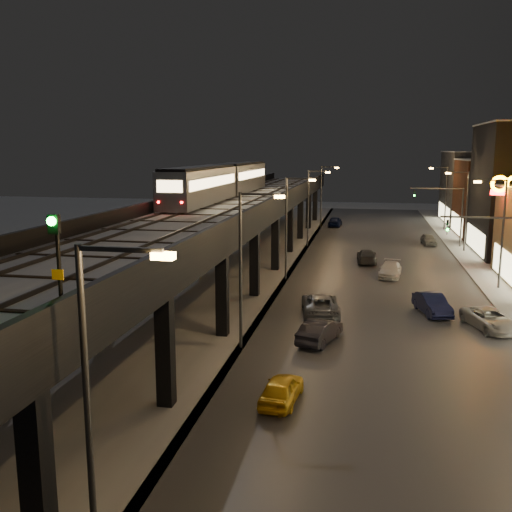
{
  "coord_description": "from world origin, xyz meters",
  "views": [
    {
      "loc": [
        6.26,
        -17.67,
        11.25
      ],
      "look_at": [
        -0.29,
        15.42,
        5.0
      ],
      "focal_mm": 40.0,
      "sensor_mm": 36.0,
      "label": 1
    }
  ],
  "objects_px": {
    "car_mid_dark": "(367,257)",
    "car_onc_red": "(429,240)",
    "rail_signal": "(56,245)",
    "car_onc_silver": "(432,305)",
    "car_near_white": "(320,332)",
    "car_onc_white": "(390,270)",
    "car_taxi": "(282,390)",
    "car_far_white": "(335,222)",
    "car_onc_dark": "(490,320)",
    "car_mid_silver": "(320,305)",
    "subway_train": "(224,180)"
  },
  "relations": [
    {
      "from": "rail_signal",
      "to": "car_far_white",
      "type": "height_order",
      "value": "rail_signal"
    },
    {
      "from": "car_taxi",
      "to": "car_onc_dark",
      "type": "height_order",
      "value": "car_onc_dark"
    },
    {
      "from": "car_near_white",
      "to": "car_far_white",
      "type": "bearing_deg",
      "value": -70.51
    },
    {
      "from": "subway_train",
      "to": "car_onc_red",
      "type": "xyz_separation_m",
      "value": [
        22.03,
        13.3,
        -7.6
      ]
    },
    {
      "from": "car_taxi",
      "to": "car_mid_silver",
      "type": "distance_m",
      "value": 14.41
    },
    {
      "from": "car_onc_silver",
      "to": "car_onc_dark",
      "type": "bearing_deg",
      "value": -55.87
    },
    {
      "from": "car_near_white",
      "to": "rail_signal",
      "type": "bearing_deg",
      "value": 89.57
    },
    {
      "from": "car_near_white",
      "to": "car_onc_dark",
      "type": "xyz_separation_m",
      "value": [
        10.42,
        4.59,
        -0.03
      ]
    },
    {
      "from": "car_far_white",
      "to": "car_onc_white",
      "type": "distance_m",
      "value": 34.56
    },
    {
      "from": "car_onc_red",
      "to": "car_onc_white",
      "type": "bearing_deg",
      "value": -109.74
    },
    {
      "from": "car_mid_dark",
      "to": "car_onc_silver",
      "type": "height_order",
      "value": "car_onc_silver"
    },
    {
      "from": "car_mid_dark",
      "to": "car_onc_silver",
      "type": "xyz_separation_m",
      "value": [
        4.58,
        -17.86,
        0.04
      ]
    },
    {
      "from": "car_near_white",
      "to": "car_onc_white",
      "type": "distance_m",
      "value": 19.69
    },
    {
      "from": "car_onc_silver",
      "to": "car_mid_dark",
      "type": "bearing_deg",
      "value": 89.69
    },
    {
      "from": "car_taxi",
      "to": "car_near_white",
      "type": "xyz_separation_m",
      "value": [
        0.99,
        8.58,
        0.05
      ]
    },
    {
      "from": "car_mid_dark",
      "to": "car_onc_red",
      "type": "height_order",
      "value": "car_mid_dark"
    },
    {
      "from": "car_taxi",
      "to": "car_onc_silver",
      "type": "distance_m",
      "value": 17.98
    },
    {
      "from": "rail_signal",
      "to": "car_mid_silver",
      "type": "bearing_deg",
      "value": 77.62
    },
    {
      "from": "car_mid_dark",
      "to": "car_far_white",
      "type": "relative_size",
      "value": 1.07
    },
    {
      "from": "car_near_white",
      "to": "car_mid_silver",
      "type": "relative_size",
      "value": 0.79
    },
    {
      "from": "car_mid_silver",
      "to": "car_onc_white",
      "type": "relative_size",
      "value": 1.18
    },
    {
      "from": "car_near_white",
      "to": "car_far_white",
      "type": "height_order",
      "value": "car_far_white"
    },
    {
      "from": "rail_signal",
      "to": "car_onc_dark",
      "type": "distance_m",
      "value": 29.29
    },
    {
      "from": "rail_signal",
      "to": "car_onc_dark",
      "type": "relative_size",
      "value": 0.63
    },
    {
      "from": "subway_train",
      "to": "car_near_white",
      "type": "xyz_separation_m",
      "value": [
        12.2,
        -25.05,
        -7.56
      ]
    },
    {
      "from": "rail_signal",
      "to": "car_onc_white",
      "type": "distance_m",
      "value": 39.81
    },
    {
      "from": "car_onc_dark",
      "to": "car_near_white",
      "type": "bearing_deg",
      "value": -175.16
    },
    {
      "from": "car_taxi",
      "to": "subway_train",
      "type": "bearing_deg",
      "value": -66.38
    },
    {
      "from": "car_near_white",
      "to": "car_mid_dark",
      "type": "distance_m",
      "value": 25.44
    },
    {
      "from": "car_onc_white",
      "to": "subway_train",
      "type": "bearing_deg",
      "value": 167.44
    },
    {
      "from": "car_onc_white",
      "to": "car_onc_dark",
      "type": "bearing_deg",
      "value": -61.69
    },
    {
      "from": "car_onc_red",
      "to": "car_far_white",
      "type": "bearing_deg",
      "value": 124.84
    },
    {
      "from": "car_near_white",
      "to": "car_far_white",
      "type": "relative_size",
      "value": 0.95
    },
    {
      "from": "car_taxi",
      "to": "car_onc_red",
      "type": "xyz_separation_m",
      "value": [
        10.82,
        46.92,
        0.01
      ]
    },
    {
      "from": "car_taxi",
      "to": "car_mid_dark",
      "type": "xyz_separation_m",
      "value": [
        3.55,
        33.89,
        0.05
      ]
    },
    {
      "from": "car_onc_red",
      "to": "subway_train",
      "type": "bearing_deg",
      "value": -153.63
    },
    {
      "from": "car_mid_dark",
      "to": "car_onc_red",
      "type": "distance_m",
      "value": 14.92
    },
    {
      "from": "car_onc_dark",
      "to": "car_onc_white",
      "type": "relative_size",
      "value": 1.05
    },
    {
      "from": "car_onc_white",
      "to": "rail_signal",
      "type": "bearing_deg",
      "value": -98.83
    },
    {
      "from": "rail_signal",
      "to": "car_onc_white",
      "type": "bearing_deg",
      "value": 74.41
    },
    {
      "from": "car_mid_silver",
      "to": "car_onc_dark",
      "type": "bearing_deg",
      "value": 165.06
    },
    {
      "from": "subway_train",
      "to": "car_onc_red",
      "type": "distance_m",
      "value": 26.83
    },
    {
      "from": "car_taxi",
      "to": "car_near_white",
      "type": "distance_m",
      "value": 8.64
    },
    {
      "from": "car_mid_dark",
      "to": "car_onc_red",
      "type": "xyz_separation_m",
      "value": [
        7.27,
        13.03,
        -0.03
      ]
    },
    {
      "from": "car_mid_dark",
      "to": "rail_signal",
      "type": "bearing_deg",
      "value": 76.31
    },
    {
      "from": "car_mid_silver",
      "to": "car_onc_white",
      "type": "bearing_deg",
      "value": -119.66
    },
    {
      "from": "car_near_white",
      "to": "car_onc_white",
      "type": "bearing_deg",
      "value": -86.71
    },
    {
      "from": "car_taxi",
      "to": "car_near_white",
      "type": "relative_size",
      "value": 0.89
    },
    {
      "from": "car_far_white",
      "to": "car_onc_silver",
      "type": "height_order",
      "value": "car_far_white"
    },
    {
      "from": "subway_train",
      "to": "car_onc_dark",
      "type": "bearing_deg",
      "value": -42.12
    }
  ]
}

